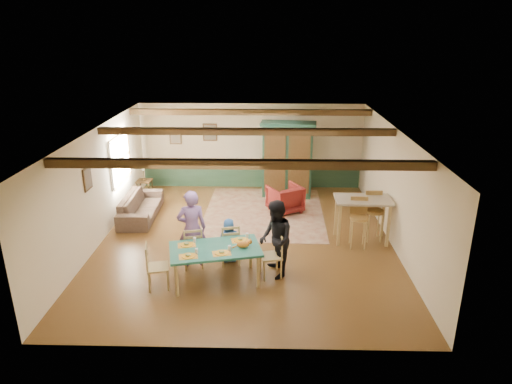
{
  "coord_description": "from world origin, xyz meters",
  "views": [
    {
      "loc": [
        0.5,
        -10.09,
        4.9
      ],
      "look_at": [
        0.24,
        0.28,
        1.15
      ],
      "focal_mm": 32.0,
      "sensor_mm": 36.0,
      "label": 1
    }
  ],
  "objects_px": {
    "person_man": "(192,229)",
    "sofa": "(141,206)",
    "table_lamp": "(143,173)",
    "dining_table": "(216,265)",
    "dining_chair_end_right": "(271,255)",
    "dining_chair_far_right": "(230,243)",
    "end_table": "(145,189)",
    "dining_chair_end_left": "(158,266)",
    "armoire": "(288,160)",
    "armchair": "(285,199)",
    "counter_table": "(362,220)",
    "bar_stool_left": "(359,223)",
    "bar_stool_right": "(374,217)",
    "cat": "(243,244)",
    "person_woman": "(276,239)",
    "dining_chair_far_left": "(193,246)",
    "person_child": "(229,240)"
  },
  "relations": [
    {
      "from": "dining_chair_end_left",
      "to": "table_lamp",
      "type": "distance_m",
      "value": 5.4
    },
    {
      "from": "sofa",
      "to": "table_lamp",
      "type": "distance_m",
      "value": 1.66
    },
    {
      "from": "person_man",
      "to": "armoire",
      "type": "bearing_deg",
      "value": -129.67
    },
    {
      "from": "cat",
      "to": "armoire",
      "type": "bearing_deg",
      "value": 64.88
    },
    {
      "from": "person_child",
      "to": "bar_stool_left",
      "type": "bearing_deg",
      "value": -178.2
    },
    {
      "from": "bar_stool_left",
      "to": "dining_table",
      "type": "bearing_deg",
      "value": -148.15
    },
    {
      "from": "dining_chair_far_right",
      "to": "sofa",
      "type": "relative_size",
      "value": 0.44
    },
    {
      "from": "armchair",
      "to": "counter_table",
      "type": "distance_m",
      "value": 2.56
    },
    {
      "from": "table_lamp",
      "to": "bar_stool_left",
      "type": "xyz_separation_m",
      "value": [
        5.88,
        -3.24,
        -0.18
      ]
    },
    {
      "from": "counter_table",
      "to": "bar_stool_left",
      "type": "height_order",
      "value": "bar_stool_left"
    },
    {
      "from": "person_man",
      "to": "sofa",
      "type": "xyz_separation_m",
      "value": [
        -1.84,
        2.63,
        -0.54
      ]
    },
    {
      "from": "dining_table",
      "to": "bar_stool_right",
      "type": "height_order",
      "value": "bar_stool_right"
    },
    {
      "from": "armchair",
      "to": "counter_table",
      "type": "bearing_deg",
      "value": 105.0
    },
    {
      "from": "end_table",
      "to": "dining_chair_end_left",
      "type": "bearing_deg",
      "value": -72.82
    },
    {
      "from": "bar_stool_left",
      "to": "table_lamp",
      "type": "bearing_deg",
      "value": 155.48
    },
    {
      "from": "bar_stool_left",
      "to": "bar_stool_right",
      "type": "bearing_deg",
      "value": 45.75
    },
    {
      "from": "cat",
      "to": "table_lamp",
      "type": "relative_size",
      "value": 0.74
    },
    {
      "from": "dining_chair_end_left",
      "to": "person_man",
      "type": "bearing_deg",
      "value": -43.15
    },
    {
      "from": "dining_chair_end_right",
      "to": "person_woman",
      "type": "bearing_deg",
      "value": 90.0
    },
    {
      "from": "person_child",
      "to": "bar_stool_right",
      "type": "xyz_separation_m",
      "value": [
        3.41,
        1.18,
        0.1
      ]
    },
    {
      "from": "dining_chair_end_left",
      "to": "armoire",
      "type": "bearing_deg",
      "value": -40.3
    },
    {
      "from": "dining_table",
      "to": "dining_chair_end_right",
      "type": "distance_m",
      "value": 1.15
    },
    {
      "from": "person_man",
      "to": "counter_table",
      "type": "distance_m",
      "value": 4.1
    },
    {
      "from": "armoire",
      "to": "dining_chair_far_left",
      "type": "bearing_deg",
      "value": -110.03
    },
    {
      "from": "armchair",
      "to": "dining_chair_end_right",
      "type": "bearing_deg",
      "value": 54.22
    },
    {
      "from": "cat",
      "to": "bar_stool_right",
      "type": "xyz_separation_m",
      "value": [
        3.06,
        2.02,
        -0.24
      ]
    },
    {
      "from": "armoire",
      "to": "end_table",
      "type": "height_order",
      "value": "armoire"
    },
    {
      "from": "counter_table",
      "to": "dining_chair_end_left",
      "type": "bearing_deg",
      "value": -153.24
    },
    {
      "from": "armchair",
      "to": "end_table",
      "type": "height_order",
      "value": "armchair"
    },
    {
      "from": "end_table",
      "to": "dining_chair_far_left",
      "type": "bearing_deg",
      "value": -63.25
    },
    {
      "from": "dining_chair_far_left",
      "to": "dining_chair_far_right",
      "type": "xyz_separation_m",
      "value": [
        0.78,
        0.18,
        0.0
      ]
    },
    {
      "from": "counter_table",
      "to": "bar_stool_right",
      "type": "xyz_separation_m",
      "value": [
        0.31,
        0.08,
        0.05
      ]
    },
    {
      "from": "cat",
      "to": "sofa",
      "type": "bearing_deg",
      "value": 118.93
    },
    {
      "from": "dining_chair_far_left",
      "to": "person_man",
      "type": "xyz_separation_m",
      "value": [
        -0.02,
        0.08,
        0.39
      ]
    },
    {
      "from": "person_child",
      "to": "sofa",
      "type": "height_order",
      "value": "person_child"
    },
    {
      "from": "dining_chair_end_right",
      "to": "person_woman",
      "type": "xyz_separation_m",
      "value": [
        0.1,
        0.02,
        0.35
      ]
    },
    {
      "from": "table_lamp",
      "to": "bar_stool_left",
      "type": "distance_m",
      "value": 6.71
    },
    {
      "from": "dining_table",
      "to": "dining_chair_end_right",
      "type": "height_order",
      "value": "dining_chair_end_right"
    },
    {
      "from": "dining_chair_end_left",
      "to": "dining_chair_end_right",
      "type": "xyz_separation_m",
      "value": [
        2.23,
        0.52,
        0.0
      ]
    },
    {
      "from": "person_man",
      "to": "counter_table",
      "type": "bearing_deg",
      "value": -174.73
    },
    {
      "from": "dining_table",
      "to": "dining_chair_end_left",
      "type": "height_order",
      "value": "dining_chair_end_left"
    },
    {
      "from": "dining_chair_far_left",
      "to": "counter_table",
      "type": "xyz_separation_m",
      "value": [
        3.86,
        1.36,
        0.08
      ]
    },
    {
      "from": "dining_table",
      "to": "dining_chair_far_right",
      "type": "relative_size",
      "value": 1.89
    },
    {
      "from": "dining_table",
      "to": "bar_stool_left",
      "type": "relative_size",
      "value": 1.51
    },
    {
      "from": "dining_chair_end_right",
      "to": "bar_stool_right",
      "type": "height_order",
      "value": "bar_stool_right"
    },
    {
      "from": "dining_chair_far_right",
      "to": "dining_chair_end_right",
      "type": "relative_size",
      "value": 1.0
    },
    {
      "from": "person_woman",
      "to": "armchair",
      "type": "xyz_separation_m",
      "value": [
        0.32,
        3.52,
        -0.44
      ]
    },
    {
      "from": "dining_table",
      "to": "dining_chair_end_left",
      "type": "relative_size",
      "value": 1.89
    },
    {
      "from": "dining_chair_far_left",
      "to": "person_woman",
      "type": "bearing_deg",
      "value": 156.43
    },
    {
      "from": "armchair",
      "to": "bar_stool_left",
      "type": "distance_m",
      "value": 2.71
    }
  ]
}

